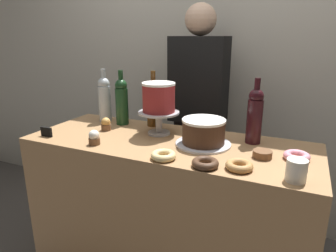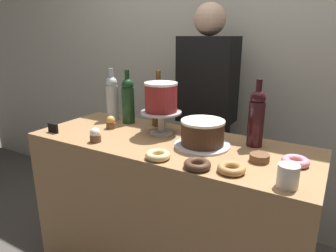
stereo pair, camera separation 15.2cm
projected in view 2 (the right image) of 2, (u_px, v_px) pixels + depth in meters
back_wall at (229, 51)px, 2.14m from camera, size 6.00×0.05×2.60m
display_counter at (168, 216)px, 1.67m from camera, size 1.47×0.57×0.89m
cake_stand_pedestal at (161, 119)px, 1.64m from camera, size 0.22×0.22×0.13m
white_layer_cake at (161, 97)px, 1.60m from camera, size 0.18×0.18×0.16m
silver_serving_platter at (202, 145)px, 1.47m from camera, size 0.27×0.27×0.01m
chocolate_round_cake at (203, 132)px, 1.46m from camera, size 0.21×0.21×0.12m
wine_bottle_dark_red at (256, 117)px, 1.44m from camera, size 0.08×0.08×0.33m
wine_bottle_amber at (158, 102)px, 1.78m from camera, size 0.08×0.08×0.33m
wine_bottle_clear at (112, 97)px, 1.90m from camera, size 0.08×0.08×0.33m
wine_bottle_green at (128, 100)px, 1.83m from camera, size 0.08×0.08×0.33m
cupcake_caramel at (111, 123)px, 1.75m from camera, size 0.06×0.06×0.07m
cupcake_vanilla at (95, 135)px, 1.52m from camera, size 0.06×0.06×0.07m
donut_maple at (231, 169)px, 1.19m from camera, size 0.11×0.11×0.03m
donut_pink at (295, 161)px, 1.26m from camera, size 0.11×0.11×0.03m
donut_chocolate at (197, 165)px, 1.22m from camera, size 0.11×0.11×0.03m
donut_glazed at (158, 155)px, 1.32m from camera, size 0.11×0.11×0.03m
cookie_stack at (259, 158)px, 1.29m from camera, size 0.08×0.08×0.03m
price_sign_chalkboard at (53, 128)px, 1.67m from camera, size 0.07×0.01×0.05m
coffee_cup_ceramic at (288, 176)px, 1.07m from camera, size 0.08×0.08×0.08m
barista_figure at (206, 122)px, 2.05m from camera, size 0.36×0.22×1.60m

